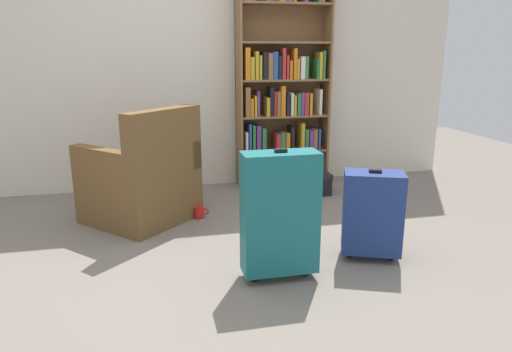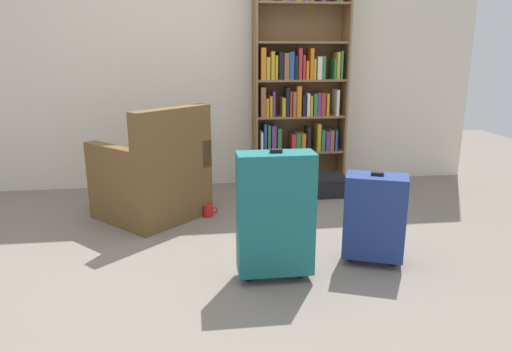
# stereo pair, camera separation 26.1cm
# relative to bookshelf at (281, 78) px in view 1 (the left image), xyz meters

# --- Properties ---
(ground_plane) EXTENTS (9.27, 9.27, 0.00)m
(ground_plane) POSITION_rel_bookshelf_xyz_m (-0.82, -1.79, -1.05)
(ground_plane) COLOR slate
(back_wall) EXTENTS (5.30, 0.10, 2.60)m
(back_wall) POSITION_rel_bookshelf_xyz_m (-0.82, 0.20, 0.25)
(back_wall) COLOR beige
(back_wall) RESTS_ON ground
(bookshelf) EXTENTS (0.88, 0.27, 2.05)m
(bookshelf) POSITION_rel_bookshelf_xyz_m (0.00, 0.00, 0.00)
(bookshelf) COLOR brown
(bookshelf) RESTS_ON ground
(armchair) EXTENTS (0.99, 0.99, 0.90)m
(armchair) POSITION_rel_bookshelf_xyz_m (-1.33, -0.76, -0.73)
(armchair) COLOR brown
(armchair) RESTS_ON ground
(mug) EXTENTS (0.12, 0.08, 0.10)m
(mug) POSITION_rel_bookshelf_xyz_m (-0.90, -0.82, -1.00)
(mug) COLOR red
(mug) RESTS_ON ground
(storage_box) EXTENTS (0.42, 0.25, 0.20)m
(storage_box) POSITION_rel_bookshelf_xyz_m (0.16, -0.39, -0.94)
(storage_box) COLOR black
(storage_box) RESTS_ON ground
(suitcase_navy_blue) EXTENTS (0.42, 0.33, 0.60)m
(suitcase_navy_blue) POSITION_rel_bookshelf_xyz_m (0.10, -1.82, -0.74)
(suitcase_navy_blue) COLOR navy
(suitcase_navy_blue) RESTS_ON ground
(suitcase_teal) EXTENTS (0.44, 0.19, 0.78)m
(suitcase_teal) POSITION_rel_bookshelf_xyz_m (-0.55, -1.95, -0.64)
(suitcase_teal) COLOR #19666B
(suitcase_teal) RESTS_ON ground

